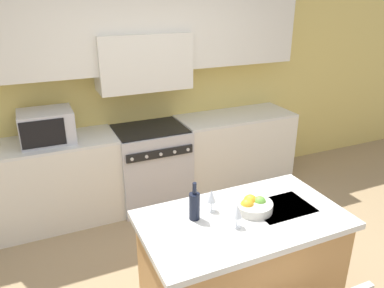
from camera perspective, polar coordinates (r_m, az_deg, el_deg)
back_cabinetry at (r=4.31m, az=-7.99°, el=12.00°), size 10.00×0.46×2.70m
back_counter at (r=4.42m, az=-6.30°, el=-3.15°), size 3.70×0.62×0.93m
range_stove at (r=4.40m, az=-6.22°, el=-3.27°), size 0.81×0.70×0.93m
microwave at (r=4.03m, az=-21.28°, el=2.51°), size 0.52×0.42×0.33m
kitchen_island at (r=2.94m, az=7.39°, el=-18.20°), size 1.44×0.81×0.89m
wine_bottle at (r=2.58m, az=0.38°, el=-9.33°), size 0.07×0.07×0.28m
wine_glass_near at (r=2.51m, az=6.91°, el=-10.21°), size 0.07×0.07×0.17m
wine_glass_far at (r=2.66m, az=2.98°, el=-7.99°), size 0.07×0.07×0.17m
fruit_bowl at (r=2.74m, az=9.24°, el=-9.18°), size 0.28×0.28×0.10m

